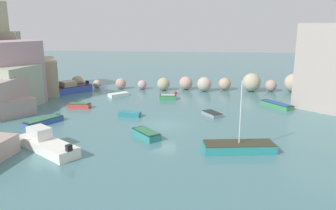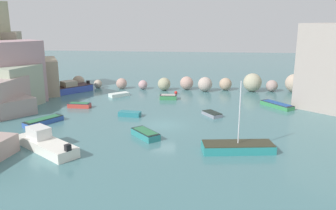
{
  "view_description": "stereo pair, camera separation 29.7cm",
  "coord_description": "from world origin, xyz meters",
  "px_view_note": "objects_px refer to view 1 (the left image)",
  "views": [
    {
      "loc": [
        3.86,
        -33.49,
        10.75
      ],
      "look_at": [
        0.0,
        4.63,
        1.0
      ],
      "focal_mm": 36.47,
      "sensor_mm": 36.0,
      "label": 1
    },
    {
      "loc": [
        4.15,
        -33.45,
        10.75
      ],
      "look_at": [
        0.0,
        4.63,
        1.0
      ],
      "focal_mm": 36.47,
      "sensor_mm": 36.0,
      "label": 2
    }
  ],
  "objects_px": {
    "moored_boat_1": "(46,143)",
    "moored_boat_4": "(276,105)",
    "moored_boat_5": "(72,88)",
    "moored_boat_6": "(130,114)",
    "moored_boat_7": "(212,114)",
    "moored_boat_11": "(79,105)",
    "moored_boat_0": "(43,121)",
    "moored_boat_8": "(168,97)",
    "moored_boat_3": "(239,147)",
    "channel_buoy": "(175,93)",
    "moored_boat_10": "(146,134)",
    "moored_boat_2": "(118,95)"
  },
  "relations": [
    {
      "from": "moored_boat_5",
      "to": "moored_boat_11",
      "type": "distance_m",
      "value": 9.76
    },
    {
      "from": "moored_boat_11",
      "to": "moored_boat_6",
      "type": "bearing_deg",
      "value": -22.65
    },
    {
      "from": "moored_boat_6",
      "to": "moored_boat_7",
      "type": "xyz_separation_m",
      "value": [
        9.27,
        1.17,
        -0.05
      ]
    },
    {
      "from": "moored_boat_2",
      "to": "moored_boat_11",
      "type": "bearing_deg",
      "value": 20.22
    },
    {
      "from": "channel_buoy",
      "to": "moored_boat_6",
      "type": "bearing_deg",
      "value": -109.14
    },
    {
      "from": "moored_boat_7",
      "to": "moored_boat_11",
      "type": "height_order",
      "value": "moored_boat_11"
    },
    {
      "from": "moored_boat_2",
      "to": "moored_boat_6",
      "type": "height_order",
      "value": "moored_boat_6"
    },
    {
      "from": "moored_boat_0",
      "to": "moored_boat_4",
      "type": "relative_size",
      "value": 0.97
    },
    {
      "from": "moored_boat_5",
      "to": "moored_boat_7",
      "type": "relative_size",
      "value": 2.12
    },
    {
      "from": "moored_boat_3",
      "to": "moored_boat_10",
      "type": "bearing_deg",
      "value": 154.18
    },
    {
      "from": "moored_boat_2",
      "to": "moored_boat_3",
      "type": "distance_m",
      "value": 24.34
    },
    {
      "from": "moored_boat_3",
      "to": "moored_boat_10",
      "type": "height_order",
      "value": "moored_boat_3"
    },
    {
      "from": "channel_buoy",
      "to": "moored_boat_10",
      "type": "bearing_deg",
      "value": -93.66
    },
    {
      "from": "moored_boat_3",
      "to": "moored_boat_8",
      "type": "height_order",
      "value": "moored_boat_3"
    },
    {
      "from": "channel_buoy",
      "to": "moored_boat_11",
      "type": "distance_m",
      "value": 14.41
    },
    {
      "from": "moored_boat_7",
      "to": "moored_boat_4",
      "type": "bearing_deg",
      "value": 86.46
    },
    {
      "from": "moored_boat_1",
      "to": "moored_boat_11",
      "type": "distance_m",
      "value": 14.08
    },
    {
      "from": "moored_boat_6",
      "to": "moored_boat_11",
      "type": "relative_size",
      "value": 0.92
    },
    {
      "from": "moored_boat_0",
      "to": "moored_boat_5",
      "type": "relative_size",
      "value": 0.75
    },
    {
      "from": "channel_buoy",
      "to": "moored_boat_10",
      "type": "relative_size",
      "value": 0.14
    },
    {
      "from": "moored_boat_2",
      "to": "moored_boat_7",
      "type": "bearing_deg",
      "value": 103.13
    },
    {
      "from": "moored_boat_6",
      "to": "moored_boat_11",
      "type": "distance_m",
      "value": 7.7
    },
    {
      "from": "moored_boat_2",
      "to": "moored_boat_11",
      "type": "distance_m",
      "value": 7.47
    },
    {
      "from": "moored_boat_11",
      "to": "moored_boat_7",
      "type": "bearing_deg",
      "value": -5.58
    },
    {
      "from": "moored_boat_6",
      "to": "moored_boat_10",
      "type": "height_order",
      "value": "moored_boat_10"
    },
    {
      "from": "moored_boat_0",
      "to": "moored_boat_8",
      "type": "height_order",
      "value": "moored_boat_8"
    },
    {
      "from": "moored_boat_7",
      "to": "moored_boat_3",
      "type": "bearing_deg",
      "value": -23.72
    },
    {
      "from": "moored_boat_0",
      "to": "channel_buoy",
      "type": "bearing_deg",
      "value": 172.14
    },
    {
      "from": "moored_boat_7",
      "to": "moored_boat_10",
      "type": "xyz_separation_m",
      "value": [
        -6.28,
        -8.0,
        0.13
      ]
    },
    {
      "from": "moored_boat_1",
      "to": "moored_boat_4",
      "type": "distance_m",
      "value": 27.82
    },
    {
      "from": "moored_boat_1",
      "to": "moored_boat_11",
      "type": "height_order",
      "value": "moored_boat_1"
    },
    {
      "from": "moored_boat_1",
      "to": "moored_boat_6",
      "type": "relative_size",
      "value": 2.61
    },
    {
      "from": "moored_boat_1",
      "to": "moored_boat_3",
      "type": "height_order",
      "value": "moored_boat_3"
    },
    {
      "from": "moored_boat_1",
      "to": "moored_boat_5",
      "type": "distance_m",
      "value": 23.58
    },
    {
      "from": "moored_boat_2",
      "to": "moored_boat_10",
      "type": "height_order",
      "value": "moored_boat_10"
    },
    {
      "from": "moored_boat_0",
      "to": "moored_boat_3",
      "type": "xyz_separation_m",
      "value": [
        19.61,
        -5.64,
        0.09
      ]
    },
    {
      "from": "channel_buoy",
      "to": "moored_boat_0",
      "type": "distance_m",
      "value": 20.28
    },
    {
      "from": "moored_boat_1",
      "to": "moored_boat_4",
      "type": "xyz_separation_m",
      "value": [
        22.2,
        16.76,
        -0.31
      ]
    },
    {
      "from": "moored_boat_10",
      "to": "moored_boat_11",
      "type": "xyz_separation_m",
      "value": [
        -10.04,
        9.95,
        -0.03
      ]
    },
    {
      "from": "moored_boat_4",
      "to": "moored_boat_8",
      "type": "bearing_deg",
      "value": -137.22
    },
    {
      "from": "moored_boat_3",
      "to": "moored_boat_6",
      "type": "xyz_separation_m",
      "value": [
        -11.22,
        9.42,
        -0.13
      ]
    },
    {
      "from": "moored_boat_1",
      "to": "moored_boat_11",
      "type": "xyz_separation_m",
      "value": [
        -2.23,
        13.9,
        -0.28
      ]
    },
    {
      "from": "moored_boat_6",
      "to": "moored_boat_0",
      "type": "bearing_deg",
      "value": 30.68
    },
    {
      "from": "moored_boat_8",
      "to": "moored_boat_4",
      "type": "bearing_deg",
      "value": -14.64
    },
    {
      "from": "moored_boat_6",
      "to": "moored_boat_11",
      "type": "bearing_deg",
      "value": -17.42
    },
    {
      "from": "moored_boat_2",
      "to": "moored_boat_10",
      "type": "relative_size",
      "value": 0.86
    },
    {
      "from": "moored_boat_5",
      "to": "moored_boat_1",
      "type": "bearing_deg",
      "value": 56.07
    },
    {
      "from": "moored_boat_2",
      "to": "moored_boat_7",
      "type": "height_order",
      "value": "moored_boat_2"
    },
    {
      "from": "moored_boat_5",
      "to": "channel_buoy",
      "type": "bearing_deg",
      "value": 130.9
    },
    {
      "from": "moored_boat_0",
      "to": "moored_boat_11",
      "type": "relative_size",
      "value": 1.53
    }
  ]
}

